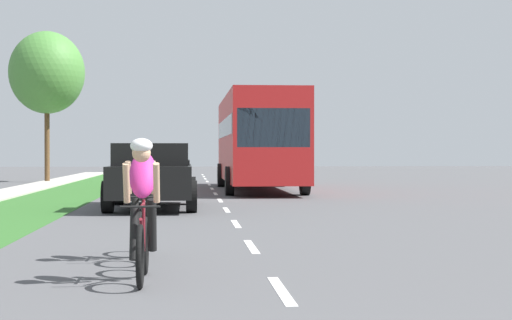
{
  "coord_description": "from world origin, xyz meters",
  "views": [
    {
      "loc": [
        -0.97,
        -2.52,
        1.43
      ],
      "look_at": [
        0.63,
        16.72,
        1.25
      ],
      "focal_mm": 58.48,
      "sensor_mm": 36.0,
      "label": 1
    }
  ],
  "objects_px": {
    "pickup_black": "(152,176)",
    "cyclist_trailing": "(142,199)",
    "bus_red": "(258,137)",
    "cyclist_lead": "(143,208)",
    "street_tree_far": "(47,73)"
  },
  "relations": [
    {
      "from": "pickup_black",
      "to": "cyclist_trailing",
      "type": "bearing_deg",
      "value": -88.4
    },
    {
      "from": "cyclist_lead",
      "to": "bus_red",
      "type": "xyz_separation_m",
      "value": [
        3.13,
        21.89,
        1.17
      ]
    },
    {
      "from": "cyclist_lead",
      "to": "pickup_black",
      "type": "distance_m",
      "value": 11.9
    },
    {
      "from": "cyclist_lead",
      "to": "bus_red",
      "type": "bearing_deg",
      "value": 81.86
    },
    {
      "from": "cyclist_trailing",
      "to": "cyclist_lead",
      "type": "bearing_deg",
      "value": -86.65
    },
    {
      "from": "cyclist_trailing",
      "to": "pickup_black",
      "type": "xyz_separation_m",
      "value": [
        -0.28,
        10.0,
        0.02
      ]
    },
    {
      "from": "cyclist_trailing",
      "to": "bus_red",
      "type": "relative_size",
      "value": 0.15
    },
    {
      "from": "pickup_black",
      "to": "cyclist_lead",
      "type": "bearing_deg",
      "value": -88.12
    },
    {
      "from": "cyclist_trailing",
      "to": "bus_red",
      "type": "bearing_deg",
      "value": 80.79
    },
    {
      "from": "street_tree_far",
      "to": "pickup_black",
      "type": "bearing_deg",
      "value": -73.25
    },
    {
      "from": "cyclist_lead",
      "to": "pickup_black",
      "type": "xyz_separation_m",
      "value": [
        -0.39,
        11.89,
        0.02
      ]
    },
    {
      "from": "bus_red",
      "to": "cyclist_lead",
      "type": "bearing_deg",
      "value": -98.14
    },
    {
      "from": "cyclist_lead",
      "to": "bus_red",
      "type": "distance_m",
      "value": 22.14
    },
    {
      "from": "street_tree_far",
      "to": "bus_red",
      "type": "bearing_deg",
      "value": -44.57
    },
    {
      "from": "cyclist_lead",
      "to": "bus_red",
      "type": "height_order",
      "value": "bus_red"
    }
  ]
}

